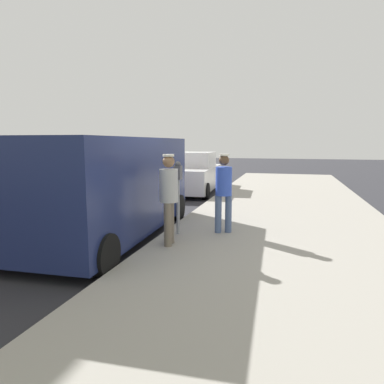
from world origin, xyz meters
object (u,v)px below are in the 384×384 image
pedestrian_in_blue (224,188)px  parked_van (108,185)px  parking_meter_near (178,185)px  pedestrian_in_gray (169,194)px  parked_sedan_ahead (192,174)px

pedestrian_in_blue → parked_van: (-2.38, -0.57, 0.05)m
parking_meter_near → parked_van: size_ratio=0.29×
parked_van → pedestrian_in_gray: bearing=-20.6°
pedestrian_in_blue → parked_sedan_ahead: (-2.50, 6.71, -0.35)m
parking_meter_near → parked_van: bearing=-173.2°
parking_meter_near → pedestrian_in_gray: 0.77m
pedestrian_in_blue → parked_sedan_ahead: bearing=110.5°
pedestrian_in_gray → pedestrian_in_blue: 1.41m
pedestrian_in_gray → pedestrian_in_blue: pedestrian_in_gray is taller
parking_meter_near → parked_sedan_ahead: bearing=102.9°
parked_van → parked_sedan_ahead: 7.29m
parking_meter_near → parked_van: 1.51m
pedestrian_in_blue → pedestrian_in_gray: bearing=-125.2°
parking_meter_near → parked_sedan_ahead: parking_meter_near is taller
pedestrian_in_blue → parked_sedan_ahead: pedestrian_in_blue is taller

